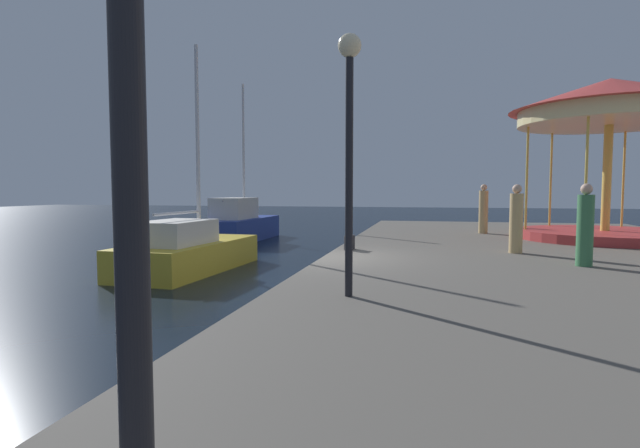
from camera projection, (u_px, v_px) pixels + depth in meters
ground_plane at (324, 288)px, 12.27m from camera, size 120.00×120.00×0.00m
quay_dock at (585, 282)px, 10.93m from camera, size 12.02×29.58×0.80m
sailboat_yellow at (187, 251)px, 14.69m from camera, size 2.47×5.44×6.92m
sailboat_blue at (239, 224)px, 23.78m from camera, size 2.12×5.99×7.68m
carousel at (609, 120)px, 16.10m from camera, size 6.31×6.31×5.33m
lamp_post_mid_promenade at (349, 117)px, 7.41m from camera, size 0.36×0.36×4.01m
bollard_south at (351, 242)px, 13.67m from camera, size 0.24×0.24×0.40m
bollard_center at (348, 243)px, 13.44m from camera, size 0.24×0.24×0.40m
person_by_the_water at (585, 228)px, 10.56m from camera, size 0.34×0.34×1.80m
person_mid_promenade at (516, 221)px, 12.78m from camera, size 0.34×0.34×1.81m
person_far_corner at (483, 210)px, 18.64m from camera, size 0.34×0.34×1.89m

